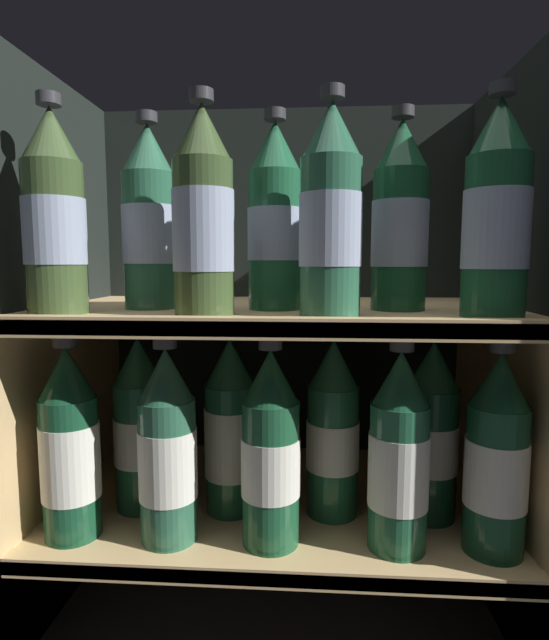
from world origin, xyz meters
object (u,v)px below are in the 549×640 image
(bottle_upper_back_1, at_px, (272,222))
(bottle_lower_front_0, at_px, (70,448))
(bottle_lower_back_3, at_px, (431,434))
(bottle_lower_front_1, at_px, (168,451))
(bottle_upper_front_0, at_px, (54,218))
(bottle_upper_back_0, at_px, (150,223))
(bottle_upper_back_2, at_px, (400,221))
(bottle_upper_front_1, at_px, (203,218))
(bottle_lower_back_2, at_px, (333,432))
(bottle_lower_front_2, at_px, (274,453))
(bottle_lower_front_4, at_px, (496,459))
(bottle_lower_back_0, at_px, (140,427))
(bottle_upper_front_2, at_px, (331,216))
(bottle_upper_front_3, at_px, (496,215))
(bottle_lower_front_3, at_px, (399,457))
(bottle_lower_back_1, at_px, (231,431))

(bottle_upper_back_1, height_order, bottle_lower_front_0, bottle_upper_back_1)
(bottle_lower_back_3, bearing_deg, bottle_lower_front_1, -166.78)
(bottle_upper_front_0, bearing_deg, bottle_upper_back_0, 41.61)
(bottle_upper_back_2, bearing_deg, bottle_upper_back_1, 180.00)
(bottle_upper_front_1, distance_m, bottle_upper_back_1, 0.12)
(bottle_upper_front_1, distance_m, bottle_lower_back_2, 0.35)
(bottle_upper_front_1, relative_size, bottle_lower_front_2, 1.00)
(bottle_lower_back_2, bearing_deg, bottle_lower_front_4, -22.87)
(bottle_upper_front_0, bearing_deg, bottle_lower_back_0, 49.70)
(bottle_upper_back_2, height_order, bottle_lower_front_1, bottle_upper_back_2)
(bottle_upper_back_1, bearing_deg, bottle_upper_back_2, 0.00)
(bottle_upper_front_2, height_order, bottle_upper_front_3, same)
(bottle_lower_front_1, height_order, bottle_lower_front_3, same)
(bottle_upper_front_2, height_order, bottle_lower_back_2, bottle_upper_front_2)
(bottle_lower_front_2, distance_m, bottle_lower_back_3, 0.24)
(bottle_lower_back_1, relative_size, bottle_lower_back_3, 1.00)
(bottle_upper_back_2, bearing_deg, bottle_lower_front_3, -95.35)
(bottle_lower_front_4, bearing_deg, bottle_upper_front_1, -180.00)
(bottle_upper_front_3, xyz_separation_m, bottle_lower_front_4, (0.02, 0.00, -0.30))
(bottle_lower_front_2, bearing_deg, bottle_lower_back_2, 46.75)
(bottle_lower_front_4, height_order, bottle_lower_back_3, same)
(bottle_lower_front_3, bearing_deg, bottle_lower_front_2, -180.00)
(bottle_upper_front_1, height_order, bottle_lower_back_2, bottle_upper_front_1)
(bottle_lower_back_2, bearing_deg, bottle_lower_back_1, 180.00)
(bottle_lower_front_0, relative_size, bottle_lower_front_3, 1.00)
(bottle_lower_front_0, xyz_separation_m, bottle_lower_back_2, (0.35, 0.08, 0.00))
(bottle_upper_front_1, xyz_separation_m, bottle_upper_back_2, (0.26, 0.08, 0.00))
(bottle_upper_front_0, height_order, bottle_upper_back_1, same)
(bottle_lower_front_2, height_order, bottle_lower_front_3, same)
(bottle_upper_back_2, distance_m, bottle_lower_back_2, 0.31)
(bottle_lower_back_0, distance_m, bottle_lower_back_3, 0.43)
(bottle_upper_back_1, distance_m, bottle_upper_back_2, 0.18)
(bottle_upper_back_0, distance_m, bottle_lower_front_3, 0.47)
(bottle_upper_front_1, xyz_separation_m, bottle_lower_front_3, (0.25, 0.00, -0.30))
(bottle_lower_front_2, distance_m, bottle_lower_back_1, 0.11)
(bottle_lower_front_3, bearing_deg, bottle_lower_back_3, 54.42)
(bottle_lower_back_1, bearing_deg, bottle_upper_front_2, -31.28)
(bottle_upper_back_0, bearing_deg, bottle_lower_front_3, -13.89)
(bottle_lower_front_0, xyz_separation_m, bottle_lower_front_3, (0.43, 0.00, 0.00))
(bottle_upper_front_0, bearing_deg, bottle_lower_front_1, 0.00)
(bottle_lower_front_1, height_order, bottle_lower_back_2, same)
(bottle_lower_front_0, relative_size, bottle_lower_back_3, 1.00)
(bottle_upper_back_1, xyz_separation_m, bottle_lower_front_0, (-0.26, -0.08, -0.30))
(bottle_upper_back_1, height_order, bottle_upper_back_2, same)
(bottle_upper_front_2, bearing_deg, bottle_upper_back_0, 161.45)
(bottle_lower_back_2, bearing_deg, bottle_upper_back_1, 180.00)
(bottle_lower_front_1, bearing_deg, bottle_upper_back_0, 116.80)
(bottle_lower_front_0, height_order, bottle_lower_back_3, same)
(bottle_upper_front_3, distance_m, bottle_lower_front_0, 0.62)
(bottle_lower_front_2, distance_m, bottle_lower_back_0, 0.22)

